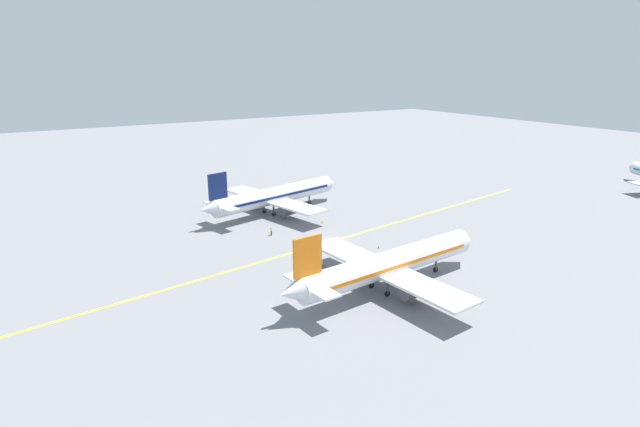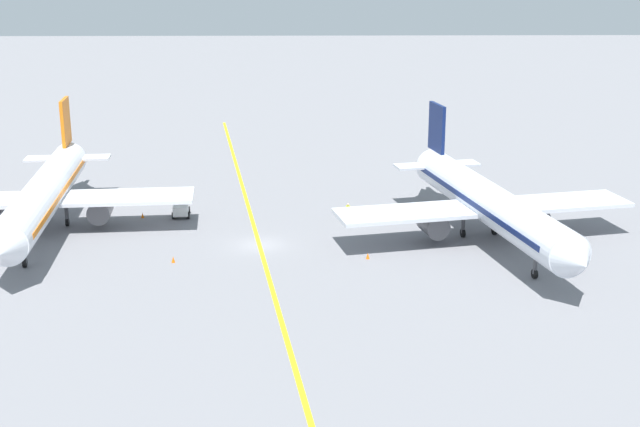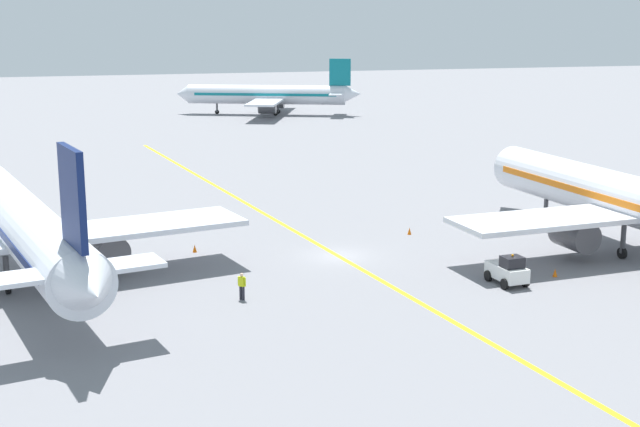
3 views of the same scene
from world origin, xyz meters
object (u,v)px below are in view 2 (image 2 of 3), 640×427
at_px(baggage_tug_white, 181,207).
at_px(traffic_cone_near_nose, 368,256).
at_px(airplane_adjacent_stand, 44,194).
at_px(traffic_cone_far_edge, 173,259).
at_px(ground_crew_worker, 348,211).
at_px(traffic_cone_mid_apron, 143,215).
at_px(airplane_at_gate, 487,203).

distance_m(baggage_tug_white, traffic_cone_near_nose, 22.50).
bearing_deg(baggage_tug_white, traffic_cone_near_nose, 143.61).
relative_size(airplane_adjacent_stand, traffic_cone_far_edge, 64.63).
bearing_deg(baggage_tug_white, ground_crew_worker, 174.71).
relative_size(airplane_adjacent_stand, traffic_cone_near_nose, 64.63).
xyz_separation_m(airplane_adjacent_stand, traffic_cone_mid_apron, (-8.35, -4.35, -3.43)).
height_order(airplane_adjacent_stand, ground_crew_worker, airplane_adjacent_stand).
bearing_deg(airplane_adjacent_stand, traffic_cone_mid_apron, -152.49).
bearing_deg(airplane_at_gate, baggage_tug_white, -16.30).
distance_m(airplane_at_gate, traffic_cone_mid_apron, 34.30).
distance_m(baggage_tug_white, traffic_cone_mid_apron, 3.92).
bearing_deg(traffic_cone_far_edge, airplane_at_gate, -169.14).
height_order(ground_crew_worker, traffic_cone_mid_apron, ground_crew_worker).
bearing_deg(airplane_adjacent_stand, ground_crew_worker, -173.28).
bearing_deg(traffic_cone_far_edge, ground_crew_worker, -141.73).
bearing_deg(ground_crew_worker, airplane_adjacent_stand, 6.72).
distance_m(airplane_adjacent_stand, traffic_cone_far_edge, 16.44).
bearing_deg(airplane_adjacent_stand, baggage_tug_white, -157.67).
xyz_separation_m(baggage_tug_white, ground_crew_worker, (-16.92, 1.57, 0.01)).
bearing_deg(traffic_cone_mid_apron, airplane_at_gate, 166.54).
relative_size(baggage_tug_white, traffic_cone_far_edge, 5.68).
xyz_separation_m(ground_crew_worker, traffic_cone_near_nose, (-1.18, 11.78, -0.63)).
xyz_separation_m(airplane_adjacent_stand, traffic_cone_far_edge, (-13.32, 9.01, -3.43)).
bearing_deg(airplane_adjacent_stand, airplane_at_gate, 175.05).
height_order(airplane_at_gate, traffic_cone_far_edge, airplane_at_gate).
relative_size(airplane_at_gate, traffic_cone_mid_apron, 64.12).
bearing_deg(baggage_tug_white, traffic_cone_far_edge, 94.74).
bearing_deg(ground_crew_worker, traffic_cone_mid_apron, -2.54).
relative_size(airplane_at_gate, traffic_cone_near_nose, 64.12).
distance_m(traffic_cone_mid_apron, traffic_cone_far_edge, 14.25).
bearing_deg(airplane_adjacent_stand, traffic_cone_near_nose, 164.57).
distance_m(baggage_tug_white, traffic_cone_far_edge, 14.07).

